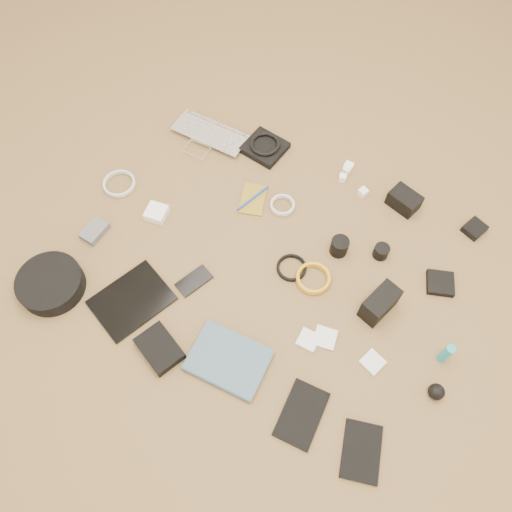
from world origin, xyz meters
The scene contains 33 objects.
laptop centered at (-0.45, 0.38, 0.01)m, with size 0.31×0.21×0.02m, color silver.
headphone_pouch centered at (-0.22, 0.47, 0.01)m, with size 0.15×0.14×0.03m, color black.
headphones centered at (-0.22, 0.47, 0.03)m, with size 0.12×0.12×0.02m, color black.
charger_a centered at (0.12, 0.53, 0.02)m, with size 0.03×0.03×0.03m, color white.
charger_b centered at (0.12, 0.52, 0.01)m, with size 0.03×0.03×0.03m, color white.
charger_c centered at (0.21, 0.45, 0.01)m, with size 0.03×0.03×0.03m, color white.
charger_d centered at (0.12, 0.47, 0.01)m, with size 0.03×0.03×0.02m, color white.
dslr_camera centered at (0.36, 0.47, 0.03)m, with size 0.11×0.08×0.06m, color black.
lens_pouch centered at (0.63, 0.49, 0.01)m, with size 0.07×0.07×0.03m, color black.
notebook_olive centered at (-0.14, 0.23, 0.00)m, with size 0.09×0.14×0.01m, color olive.
pen_blue centered at (-0.14, 0.23, 0.01)m, with size 0.01×0.01×0.15m, color #1537B0.
cable_white_a centered at (-0.03, 0.25, 0.01)m, with size 0.09×0.09×0.01m, color silver.
lens_a centered at (0.23, 0.18, 0.03)m, with size 0.06×0.06×0.07m, color black.
lens_b centered at (0.37, 0.23, 0.02)m, with size 0.05×0.05×0.05m, color black.
card_reader centered at (0.59, 0.22, 0.01)m, with size 0.09×0.09×0.02m, color black.
power_brick centered at (-0.42, 0.00, 0.02)m, with size 0.07×0.07×0.03m, color white.
cable_white_b centered at (-0.63, 0.05, 0.01)m, with size 0.12×0.12×0.01m, color silver.
cable_black centered at (0.11, 0.03, 0.00)m, with size 0.10×0.10×0.01m, color black.
cable_yellow centered at (0.20, 0.03, 0.01)m, with size 0.12×0.12×0.01m, color gold.
flash centered at (0.43, 0.03, 0.05)m, with size 0.07×0.13×0.10m, color black.
lens_cleaner centered at (0.67, -0.03, 0.05)m, with size 0.03×0.03×0.10m, color teal.
battery_charger centered at (-0.58, -0.17, 0.01)m, with size 0.06×0.10×0.03m, color #555459.
tablet centered at (-0.31, -0.33, 0.01)m, with size 0.19×0.25×0.01m, color black.
phone centered at (-0.16, -0.17, 0.00)m, with size 0.06×0.12×0.01m, color black.
filter_case_left centered at (0.28, -0.17, 0.00)m, with size 0.06×0.06×0.01m, color silver.
filter_case_mid centered at (0.32, -0.14, 0.00)m, with size 0.07×0.07×0.01m, color silver.
filter_case_right centered at (0.49, -0.14, 0.00)m, with size 0.06×0.06×0.01m, color silver.
air_blower centered at (0.69, -0.15, 0.03)m, with size 0.05×0.05×0.05m, color black.
headphone_case centered at (-0.57, -0.41, 0.03)m, with size 0.22×0.22×0.06m, color black.
drive_case centered at (-0.13, -0.43, 0.02)m, with size 0.15×0.10×0.04m, color black.
paperback centered at (0.09, -0.44, 0.01)m, with size 0.18×0.24×0.02m, color #3D5668.
notebook_black_a centered at (0.36, -0.39, 0.01)m, with size 0.11×0.19×0.01m, color black.
notebook_black_b centered at (0.56, -0.41, 0.01)m, with size 0.11×0.17×0.01m, color black.
Camera 1 is at (0.38, -0.72, 1.55)m, focal length 35.00 mm.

